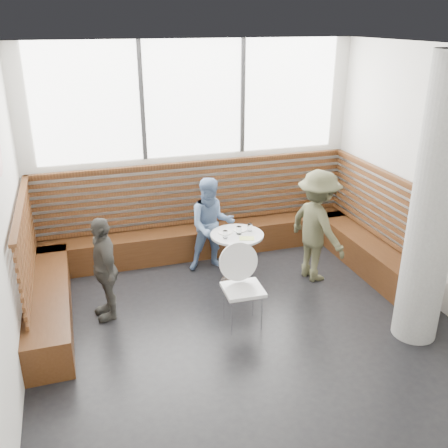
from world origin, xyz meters
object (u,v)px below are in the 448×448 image
object	(u,v)px
child_left	(104,268)
adult_man	(317,226)
concrete_column	(434,207)
cafe_table	(237,248)
child_back	(212,225)
cafe_chair	(241,279)

from	to	relation	value
child_left	adult_man	bearing A→B (deg)	84.76
concrete_column	adult_man	size ratio (longest dim) A/B	2.01
cafe_table	child_back	world-z (taller)	child_back
cafe_table	cafe_chair	distance (m)	0.98
child_left	concrete_column	bearing A→B (deg)	58.74
cafe_table	adult_man	xyz separation A→B (m)	(1.11, -0.18, 0.26)
concrete_column	child_back	distance (m)	3.07
cafe_table	child_left	world-z (taller)	child_left
adult_man	child_left	distance (m)	2.92
cafe_chair	adult_man	bearing A→B (deg)	30.67
adult_man	child_left	size ratio (longest dim) A/B	1.20
concrete_column	child_left	bearing A→B (deg)	156.52
child_back	cafe_chair	bearing A→B (deg)	-85.96
concrete_column	child_back	world-z (taller)	concrete_column
concrete_column	child_back	bearing A→B (deg)	128.21
cafe_table	concrete_column	bearing A→B (deg)	-48.18
cafe_chair	adult_man	world-z (taller)	adult_man
concrete_column	cafe_table	size ratio (longest dim) A/B	4.29
adult_man	concrete_column	bearing A→B (deg)	-175.54
cafe_table	adult_man	bearing A→B (deg)	-9.35
concrete_column	cafe_table	xyz separation A→B (m)	(-1.60, 1.79, -1.07)
adult_man	child_back	xyz separation A→B (m)	(-1.32, 0.70, -0.10)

